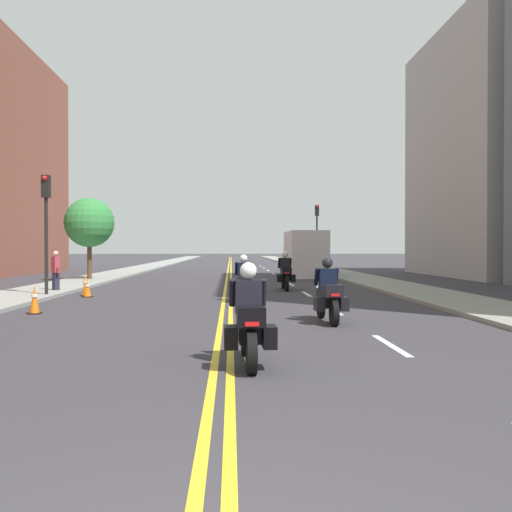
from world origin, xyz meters
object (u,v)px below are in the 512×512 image
(motorcycle_2, at_px, (244,282))
(traffic_cone_1, at_px, (35,300))
(traffic_cone_0, at_px, (85,285))
(motorcycle_1, at_px, (328,296))
(pedestrian_0, at_px, (56,271))
(traffic_light_near, at_px, (46,212))
(traffic_cone_2, at_px, (87,288))
(street_tree_1, at_px, (89,223))
(traffic_light_far, at_px, (317,226))
(motorcycle_3, at_px, (285,274))
(parked_truck, at_px, (304,256))
(motorcycle_0, at_px, (249,324))

(motorcycle_2, bearing_deg, traffic_cone_1, -148.90)
(motorcycle_2, bearing_deg, traffic_cone_0, 155.95)
(motorcycle_1, height_order, pedestrian_0, pedestrian_0)
(traffic_light_near, bearing_deg, motorcycle_1, -39.98)
(traffic_cone_1, xyz_separation_m, traffic_cone_2, (0.09, 5.47, -0.06))
(street_tree_1, bearing_deg, pedestrian_0, -85.28)
(traffic_cone_2, bearing_deg, traffic_cone_0, 110.02)
(motorcycle_2, bearing_deg, pedestrian_0, 151.11)
(traffic_cone_1, xyz_separation_m, traffic_light_far, (11.66, 27.46, 3.04))
(motorcycle_3, xyz_separation_m, traffic_light_far, (4.08, 18.76, 2.76))
(motorcycle_2, xyz_separation_m, parked_truck, (4.15, 17.17, 0.63))
(traffic_cone_0, height_order, traffic_light_far, traffic_light_far)
(motorcycle_0, distance_m, parked_truck, 28.16)
(traffic_light_near, bearing_deg, pedestrian_0, 97.82)
(motorcycle_0, distance_m, traffic_light_far, 35.34)
(motorcycle_0, distance_m, motorcycle_2, 10.65)
(motorcycle_0, height_order, traffic_light_near, traffic_light_near)
(traffic_cone_2, height_order, traffic_light_near, traffic_light_near)
(motorcycle_3, distance_m, traffic_cone_1, 11.54)
(traffic_cone_2, height_order, parked_truck, parked_truck)
(street_tree_1, bearing_deg, traffic_light_near, -84.65)
(motorcycle_3, height_order, traffic_light_far, traffic_light_far)
(motorcycle_0, bearing_deg, motorcycle_3, 81.08)
(motorcycle_0, xyz_separation_m, traffic_cone_0, (-5.68, 13.28, -0.23))
(traffic_cone_0, height_order, pedestrian_0, pedestrian_0)
(motorcycle_0, height_order, street_tree_1, street_tree_1)
(motorcycle_3, height_order, parked_truck, parked_truck)
(parked_truck, bearing_deg, traffic_light_near, -126.26)
(motorcycle_2, height_order, traffic_cone_0, motorcycle_2)
(pedestrian_0, bearing_deg, traffic_cone_2, 2.41)
(motorcycle_1, xyz_separation_m, traffic_cone_0, (-7.73, 8.22, -0.23))
(motorcycle_0, xyz_separation_m, traffic_cone_1, (-5.57, 7.24, -0.24))
(traffic_cone_0, xyz_separation_m, traffic_light_near, (-1.21, -0.72, 2.66))
(traffic_light_far, xyz_separation_m, parked_truck, (-1.80, -6.88, -2.15))
(motorcycle_0, height_order, motorcycle_1, motorcycle_0)
(motorcycle_0, relative_size, pedestrian_0, 1.29)
(traffic_light_near, bearing_deg, traffic_cone_1, -76.01)
(pedestrian_0, bearing_deg, motorcycle_0, -11.73)
(traffic_cone_2, bearing_deg, motorcycle_3, 23.31)
(motorcycle_0, distance_m, street_tree_1, 24.69)
(motorcycle_3, relative_size, pedestrian_0, 1.35)
(traffic_cone_1, distance_m, parked_truck, 22.84)
(motorcycle_3, xyz_separation_m, traffic_cone_0, (-7.70, -2.65, -0.26))
(pedestrian_0, relative_size, parked_truck, 0.26)
(motorcycle_0, bearing_deg, pedestrian_0, 114.29)
(motorcycle_1, height_order, traffic_cone_1, motorcycle_1)
(motorcycle_1, height_order, parked_truck, parked_truck)
(traffic_light_far, bearing_deg, street_tree_1, -140.74)
(motorcycle_2, bearing_deg, motorcycle_1, -70.95)
(traffic_cone_2, relative_size, traffic_light_far, 0.13)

